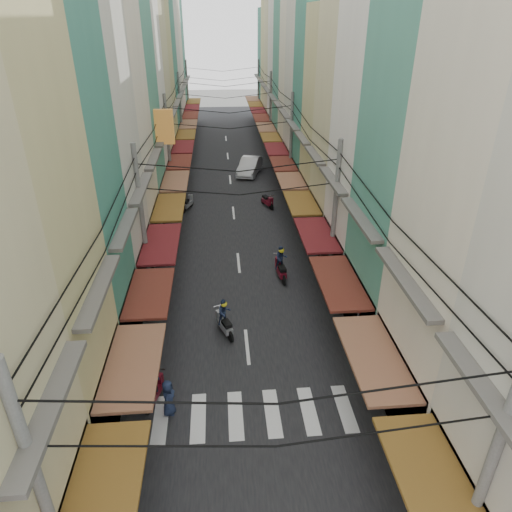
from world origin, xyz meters
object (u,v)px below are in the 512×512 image
market_umbrella (391,314)px  traffic_sign (358,315)px  white_car (250,174)px  bicycle (388,354)px

market_umbrella → traffic_sign: 1.48m
white_car → market_umbrella: bearing=-64.5°
white_car → market_umbrella: 26.67m
bicycle → traffic_sign: size_ratio=0.59×
bicycle → white_car: bearing=1.4°
white_car → traffic_sign: (2.86, -26.25, 1.91)m
white_car → traffic_sign: bearing=-67.7°
bicycle → traffic_sign: (-1.48, 0.37, 1.91)m
traffic_sign → bicycle: bearing=-14.0°
bicycle → market_umbrella: 1.92m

